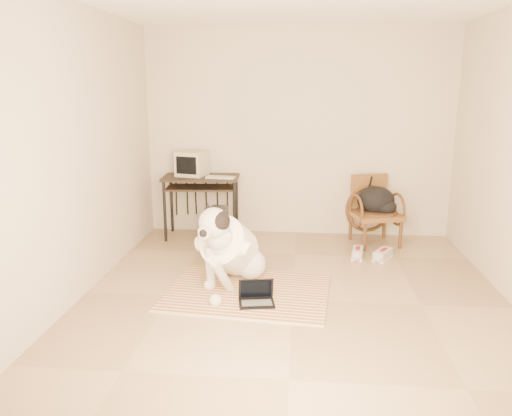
# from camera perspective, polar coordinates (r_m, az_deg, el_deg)

# --- Properties ---
(floor) EXTENTS (4.50, 4.50, 0.00)m
(floor) POSITION_cam_1_polar(r_m,az_deg,el_deg) (4.76, 4.22, -10.45)
(floor) COLOR #987F5D
(floor) RESTS_ON ground
(wall_back) EXTENTS (4.50, 0.00, 4.50)m
(wall_back) POSITION_cam_1_polar(r_m,az_deg,el_deg) (6.62, 4.80, 8.51)
(wall_back) COLOR beige
(wall_back) RESTS_ON floor
(wall_front) EXTENTS (4.50, 0.00, 4.50)m
(wall_front) POSITION_cam_1_polar(r_m,az_deg,el_deg) (2.17, 3.73, -2.11)
(wall_front) COLOR beige
(wall_front) RESTS_ON floor
(wall_left) EXTENTS (0.00, 4.50, 4.50)m
(wall_left) POSITION_cam_1_polar(r_m,az_deg,el_deg) (4.84, -20.02, 5.84)
(wall_left) COLOR beige
(wall_left) RESTS_ON floor
(rug) EXTENTS (1.65, 1.32, 0.02)m
(rug) POSITION_cam_1_polar(r_m,az_deg,el_deg) (4.90, -0.96, -9.56)
(rug) COLOR #C54529
(rug) RESTS_ON floor
(dog) EXTENTS (0.68, 1.28, 0.93)m
(dog) POSITION_cam_1_polar(r_m,az_deg,el_deg) (5.01, -3.07, -4.64)
(dog) COLOR silver
(dog) RESTS_ON rug
(laptop) EXTENTS (0.35, 0.28, 0.22)m
(laptop) POSITION_cam_1_polar(r_m,az_deg,el_deg) (4.62, 0.04, -10.15)
(laptop) COLOR black
(laptop) RESTS_ON rug
(computer_desk) EXTENTS (1.01, 0.60, 0.81)m
(computer_desk) POSITION_cam_1_polar(r_m,az_deg,el_deg) (6.53, -6.30, 2.62)
(computer_desk) COLOR black
(computer_desk) RESTS_ON floor
(crt_monitor) EXTENTS (0.42, 0.40, 0.31)m
(crt_monitor) POSITION_cam_1_polar(r_m,az_deg,el_deg) (6.56, -7.34, 5.06)
(crt_monitor) COLOR #B2A98B
(crt_monitor) RESTS_ON computer_desk
(desk_keyboard) EXTENTS (0.38, 0.18, 0.02)m
(desk_keyboard) POSITION_cam_1_polar(r_m,az_deg,el_deg) (6.34, -4.06, 3.52)
(desk_keyboard) COLOR #B2A98B
(desk_keyboard) RESTS_ON computer_desk
(pc_tower) EXTENTS (0.21, 0.42, 0.38)m
(pc_tower) POSITION_cam_1_polar(r_m,az_deg,el_deg) (6.66, -4.64, -1.62)
(pc_tower) COLOR #525154
(pc_tower) RESTS_ON floor
(rattan_chair) EXTENTS (0.69, 0.68, 0.85)m
(rattan_chair) POSITION_cam_1_polar(r_m,az_deg,el_deg) (6.45, 13.36, -0.24)
(rattan_chair) COLOR brown
(rattan_chair) RESTS_ON floor
(backpack) EXTENTS (0.48, 0.38, 0.34)m
(backpack) POSITION_cam_1_polar(r_m,az_deg,el_deg) (6.40, 13.70, 0.75)
(backpack) COLOR black
(backpack) RESTS_ON rattan_chair
(sneaker_left) EXTENTS (0.17, 0.32, 0.11)m
(sneaker_left) POSITION_cam_1_polar(r_m,az_deg,el_deg) (5.97, 11.53, -5.09)
(sneaker_left) COLOR silver
(sneaker_left) RESTS_ON floor
(sneaker_right) EXTENTS (0.28, 0.35, 0.11)m
(sneaker_right) POSITION_cam_1_polar(r_m,az_deg,el_deg) (5.96, 14.29, -5.23)
(sneaker_right) COLOR silver
(sneaker_right) RESTS_ON floor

